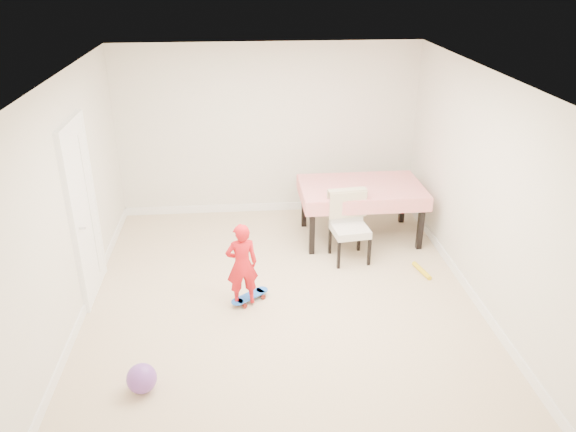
{
  "coord_description": "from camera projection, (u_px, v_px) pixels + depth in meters",
  "views": [
    {
      "loc": [
        -0.41,
        -5.67,
        3.68
      ],
      "look_at": [
        0.1,
        0.2,
        0.95
      ],
      "focal_mm": 35.0,
      "sensor_mm": 36.0,
      "label": 1
    }
  ],
  "objects": [
    {
      "name": "wall_back",
      "position": [
        268.0,
        131.0,
        8.39
      ],
      "size": [
        4.5,
        0.04,
        2.6
      ],
      "primitive_type": "cube",
      "color": "beige",
      "rests_on": "ground"
    },
    {
      "name": "door",
      "position": [
        84.0,
        214.0,
        6.36
      ],
      "size": [
        0.11,
        0.94,
        2.11
      ],
      "primitive_type": "cube",
      "color": "white",
      "rests_on": "ground"
    },
    {
      "name": "wall_front",
      "position": [
        307.0,
        332.0,
        3.91
      ],
      "size": [
        4.5,
        0.04,
        2.6
      ],
      "primitive_type": "cube",
      "color": "beige",
      "rests_on": "ground"
    },
    {
      "name": "skateboard",
      "position": [
        250.0,
        298.0,
        6.58
      ],
      "size": [
        0.52,
        0.46,
        0.08
      ],
      "primitive_type": null,
      "rotation": [
        0.0,
        0.0,
        0.66
      ],
      "color": "blue",
      "rests_on": "ground"
    },
    {
      "name": "wall_right",
      "position": [
        477.0,
        188.0,
        6.33
      ],
      "size": [
        0.04,
        5.0,
        2.6
      ],
      "primitive_type": "cube",
      "color": "beige",
      "rests_on": "ground"
    },
    {
      "name": "dining_chair",
      "position": [
        350.0,
        228.0,
        7.31
      ],
      "size": [
        0.58,
        0.65,
        0.93
      ],
      "primitive_type": null,
      "rotation": [
        0.0,
        0.0,
        0.12
      ],
      "color": "white",
      "rests_on": "ground"
    },
    {
      "name": "balloon",
      "position": [
        142.0,
        378.0,
        5.18
      ],
      "size": [
        0.28,
        0.28,
        0.28
      ],
      "primitive_type": "sphere",
      "color": "purple",
      "rests_on": "ground"
    },
    {
      "name": "wall_left",
      "position": [
        72.0,
        202.0,
        5.98
      ],
      "size": [
        0.04,
        5.0,
        2.6
      ],
      "primitive_type": "cube",
      "color": "beige",
      "rests_on": "ground"
    },
    {
      "name": "baseboard_right",
      "position": [
        464.0,
        282.0,
        6.85
      ],
      "size": [
        0.02,
        5.0,
        0.12
      ],
      "primitive_type": "cube",
      "color": "white",
      "rests_on": "ground"
    },
    {
      "name": "baseboard_left",
      "position": [
        89.0,
        300.0,
        6.5
      ],
      "size": [
        0.02,
        5.0,
        0.12
      ],
      "primitive_type": "cube",
      "color": "white",
      "rests_on": "ground"
    },
    {
      "name": "dining_table",
      "position": [
        360.0,
        211.0,
        7.94
      ],
      "size": [
        1.7,
        1.08,
        0.79
      ],
      "primitive_type": null,
      "rotation": [
        0.0,
        0.0,
        0.01
      ],
      "color": "red",
      "rests_on": "ground"
    },
    {
      "name": "ground",
      "position": [
        281.0,
        295.0,
        6.7
      ],
      "size": [
        5.0,
        5.0,
        0.0
      ],
      "primitive_type": "plane",
      "color": "#C6AE89",
      "rests_on": "ground"
    },
    {
      "name": "baseboard_back",
      "position": [
        269.0,
        207.0,
        8.92
      ],
      "size": [
        4.5,
        0.02,
        0.12
      ],
      "primitive_type": "cube",
      "color": "white",
      "rests_on": "ground"
    },
    {
      "name": "child",
      "position": [
        242.0,
        267.0,
        6.31
      ],
      "size": [
        0.4,
        0.3,
        1.0
      ],
      "primitive_type": "imported",
      "rotation": [
        0.0,
        0.0,
        3.32
      ],
      "color": "red",
      "rests_on": "ground"
    },
    {
      "name": "ceiling",
      "position": [
        280.0,
        77.0,
        5.62
      ],
      "size": [
        4.5,
        5.0,
        0.04
      ],
      "primitive_type": "cube",
      "color": "white",
      "rests_on": "wall_back"
    },
    {
      "name": "foam_toy",
      "position": [
        422.0,
        271.0,
        7.17
      ],
      "size": [
        0.15,
        0.4,
        0.06
      ],
      "primitive_type": "cylinder",
      "rotation": [
        1.57,
        0.0,
        0.22
      ],
      "color": "yellow",
      "rests_on": "ground"
    }
  ]
}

